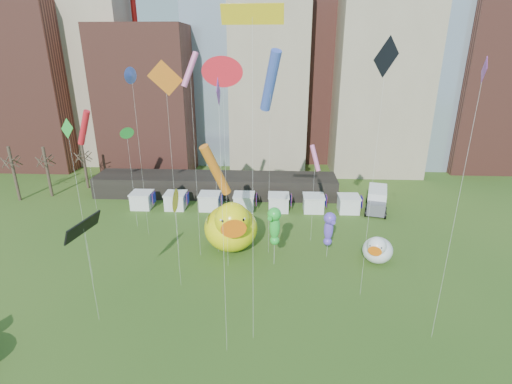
# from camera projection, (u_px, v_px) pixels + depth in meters

# --- Properties ---
(skyline) EXTENTS (101.00, 23.00, 68.00)m
(skyline) POSITION_uv_depth(u_px,v_px,m) (260.00, 52.00, 72.03)
(skyline) COLOR brown
(skyline) RESTS_ON ground
(pavilion) EXTENTS (38.00, 6.00, 3.20)m
(pavilion) POSITION_uv_depth(u_px,v_px,m) (216.00, 185.00, 61.39)
(pavilion) COLOR black
(pavilion) RESTS_ON ground
(vendor_tents) EXTENTS (33.24, 2.80, 2.40)m
(vendor_tents) POSITION_uv_depth(u_px,v_px,m) (244.00, 202.00, 55.71)
(vendor_tents) COLOR white
(vendor_tents) RESTS_ON ground
(bare_trees) EXTENTS (8.44, 6.44, 8.50)m
(bare_trees) POSITION_uv_depth(u_px,v_px,m) (49.00, 171.00, 60.41)
(bare_trees) COLOR #382B21
(bare_trees) RESTS_ON ground
(big_duck) EXTENTS (7.40, 8.99, 6.49)m
(big_duck) POSITION_uv_depth(u_px,v_px,m) (231.00, 226.00, 43.95)
(big_duck) COLOR #FEF50D
(big_duck) RESTS_ON ground
(small_duck) EXTENTS (4.46, 4.90, 3.41)m
(small_duck) POSITION_uv_depth(u_px,v_px,m) (377.00, 249.00, 41.72)
(small_duck) COLOR white
(small_duck) RESTS_ON ground
(seahorse_green) EXTENTS (1.89, 2.10, 6.66)m
(seahorse_green) POSITION_uv_depth(u_px,v_px,m) (275.00, 223.00, 40.12)
(seahorse_green) COLOR silver
(seahorse_green) RESTS_ON ground
(seahorse_purple) EXTENTS (1.61, 1.86, 5.45)m
(seahorse_purple) POSITION_uv_depth(u_px,v_px,m) (329.00, 226.00, 41.96)
(seahorse_purple) COLOR silver
(seahorse_purple) RESTS_ON ground
(box_truck) EXTENTS (4.23, 7.34, 2.95)m
(box_truck) POSITION_uv_depth(u_px,v_px,m) (377.00, 199.00, 55.84)
(box_truck) COLOR white
(box_truck) RESTS_ON ground
(kite_0) EXTENTS (2.71, 1.11, 21.40)m
(kite_0) POSITION_uv_depth(u_px,v_px,m) (223.00, 72.00, 34.62)
(kite_0) COLOR silver
(kite_0) RESTS_ON ground
(kite_1) EXTENTS (1.93, 1.60, 21.79)m
(kite_1) POSITION_uv_depth(u_px,v_px,m) (190.00, 70.00, 36.70)
(kite_1) COLOR silver
(kite_1) RESTS_ON ground
(kite_2) EXTENTS (1.24, 4.16, 9.49)m
(kite_2) POSITION_uv_depth(u_px,v_px,m) (83.00, 227.00, 30.14)
(kite_2) COLOR silver
(kite_2) RESTS_ON ground
(kite_3) EXTENTS (1.59, 0.93, 16.31)m
(kite_3) POSITION_uv_depth(u_px,v_px,m) (68.00, 135.00, 33.95)
(kite_3) COLOR silver
(kite_3) RESTS_ON ground
(kite_4) EXTENTS (3.80, 0.71, 24.47)m
(kite_4) POSITION_uv_depth(u_px,v_px,m) (252.00, 17.00, 22.90)
(kite_4) COLOR silver
(kite_4) RESTS_ON ground
(kite_5) EXTENTS (0.49, 1.84, 20.16)m
(kite_5) POSITION_uv_depth(u_px,v_px,m) (132.00, 76.00, 42.11)
(kite_5) COLOR silver
(kite_5) RESTS_ON ground
(kite_6) EXTENTS (3.16, 1.38, 21.01)m
(kite_6) POSITION_uv_depth(u_px,v_px,m) (165.00, 81.00, 37.60)
(kite_6) COLOR silver
(kite_6) RESTS_ON ground
(kite_7) EXTENTS (0.52, 1.61, 21.55)m
(kite_7) POSITION_uv_depth(u_px,v_px,m) (480.00, 89.00, 24.45)
(kite_7) COLOR silver
(kite_7) RESTS_ON ground
(kite_8) EXTENTS (2.83, 1.85, 14.91)m
(kite_8) POSITION_uv_depth(u_px,v_px,m) (84.00, 128.00, 48.89)
(kite_8) COLOR silver
(kite_8) RESTS_ON ground
(kite_9) EXTENTS (1.44, 1.70, 11.88)m
(kite_9) POSITION_uv_depth(u_px,v_px,m) (315.00, 158.00, 43.42)
(kite_9) COLOR silver
(kite_9) RESTS_ON ground
(kite_10) EXTENTS (2.40, 1.97, 22.94)m
(kite_10) POSITION_uv_depth(u_px,v_px,m) (386.00, 62.00, 29.37)
(kite_10) COLOR silver
(kite_10) RESTS_ON ground
(kite_11) EXTENTS (0.89, 1.22, 13.09)m
(kite_11) POSITION_uv_depth(u_px,v_px,m) (127.00, 134.00, 46.59)
(kite_11) COLOR silver
(kite_11) RESTS_ON ground
(kite_12) EXTENTS (0.37, 2.01, 10.00)m
(kite_12) POSITION_uv_depth(u_px,v_px,m) (174.00, 201.00, 35.05)
(kite_12) COLOR silver
(kite_12) RESTS_ON ground
(kite_13) EXTENTS (2.43, 3.70, 22.05)m
(kite_13) POSITION_uv_depth(u_px,v_px,m) (270.00, 81.00, 37.61)
(kite_13) COLOR silver
(kite_13) RESTS_ON ground
(kite_14) EXTENTS (3.42, 2.95, 12.84)m
(kite_14) POSITION_uv_depth(u_px,v_px,m) (216.00, 170.00, 40.94)
(kite_14) COLOR silver
(kite_14) RESTS_ON ground
(kite_15) EXTENTS (0.06, 1.70, 20.36)m
(kite_15) POSITION_uv_depth(u_px,v_px,m) (219.00, 110.00, 23.40)
(kite_15) COLOR silver
(kite_15) RESTS_ON ground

